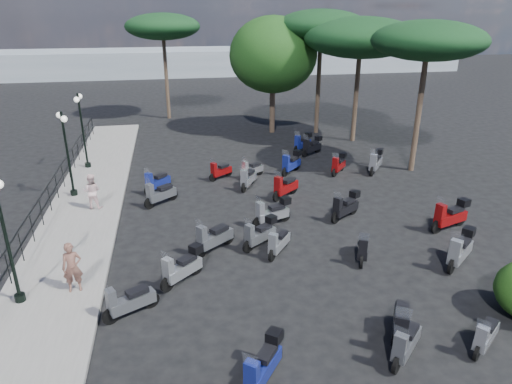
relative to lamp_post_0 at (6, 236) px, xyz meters
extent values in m
plane|color=black|center=(7.28, 2.98, -2.25)|extent=(120.00, 120.00, 0.00)
cube|color=slate|center=(0.78, 5.98, -2.17)|extent=(3.00, 30.00, 0.15)
cylinder|color=black|center=(-0.52, 0.99, -1.55)|extent=(0.04, 0.04, 1.10)
cylinder|color=black|center=(-0.52, 2.36, -1.55)|extent=(0.04, 0.04, 1.10)
cylinder|color=black|center=(-0.52, 3.72, -1.55)|extent=(0.04, 0.04, 1.10)
cylinder|color=black|center=(-0.52, 5.09, -1.55)|extent=(0.04, 0.04, 1.10)
cylinder|color=black|center=(-0.52, 6.46, -1.55)|extent=(0.04, 0.04, 1.10)
cylinder|color=black|center=(-0.52, 7.83, -1.55)|extent=(0.04, 0.04, 1.10)
cylinder|color=black|center=(-0.52, 9.20, -1.55)|extent=(0.04, 0.04, 1.10)
cylinder|color=black|center=(-0.52, 10.57, -1.55)|extent=(0.04, 0.04, 1.10)
cylinder|color=black|center=(-0.52, 11.94, -1.55)|extent=(0.04, 0.04, 1.10)
cylinder|color=black|center=(-0.52, 13.30, -1.55)|extent=(0.04, 0.04, 1.10)
cylinder|color=black|center=(-0.52, 14.67, -1.55)|extent=(0.04, 0.04, 1.10)
cylinder|color=black|center=(-0.52, 16.04, -1.55)|extent=(0.04, 0.04, 1.10)
cylinder|color=black|center=(-0.52, 17.41, -1.55)|extent=(0.04, 0.04, 1.10)
cylinder|color=black|center=(-0.52, 18.78, -1.55)|extent=(0.04, 0.04, 1.10)
cube|color=black|center=(-0.52, 5.78, -1.02)|extent=(0.04, 26.00, 0.04)
cube|color=black|center=(-0.52, 5.78, -1.55)|extent=(0.04, 26.00, 0.04)
cylinder|color=black|center=(0.00, 0.00, -1.99)|extent=(0.29, 0.29, 0.22)
cylinder|color=black|center=(0.00, 0.00, -0.26)|extent=(0.10, 0.10, 3.68)
cylinder|color=black|center=(0.10, 8.06, -1.98)|extent=(0.30, 0.30, 0.23)
cylinder|color=black|center=(0.10, 8.06, -0.20)|extent=(0.10, 0.10, 3.78)
cylinder|color=black|center=(0.10, 8.06, 1.55)|extent=(0.37, 0.80, 0.04)
sphere|color=white|center=(-0.07, 8.45, 1.45)|extent=(0.26, 0.26, 0.26)
sphere|color=white|center=(0.27, 7.67, 1.45)|extent=(0.26, 0.26, 0.26)
cylinder|color=black|center=(0.13, 11.97, -1.98)|extent=(0.31, 0.31, 0.23)
cylinder|color=black|center=(0.13, 11.97, -0.16)|extent=(0.11, 0.11, 3.87)
cylinder|color=black|center=(0.13, 11.97, 1.63)|extent=(0.05, 0.87, 0.04)
sphere|color=white|center=(0.12, 12.40, 1.53)|extent=(0.27, 0.27, 0.27)
sphere|color=white|center=(0.13, 11.53, 1.53)|extent=(0.27, 0.27, 0.27)
imported|color=brown|center=(1.48, 0.27, -1.32)|extent=(0.62, 0.46, 1.56)
imported|color=#F1CACB|center=(1.18, 6.40, -1.34)|extent=(0.82, 0.69, 1.51)
cylinder|color=black|center=(4.17, -0.08, -2.00)|extent=(0.44, 0.41, 0.50)
cylinder|color=black|center=(5.09, 0.75, -2.00)|extent=(0.44, 0.41, 0.50)
cube|color=#9B9FA4|center=(4.67, 0.37, -1.81)|extent=(1.24, 1.15, 0.35)
cube|color=black|center=(4.80, 0.48, -1.52)|extent=(0.67, 0.64, 0.14)
cube|color=#9B9FA4|center=(4.23, -0.02, -1.52)|extent=(0.38, 0.38, 0.72)
plane|color=white|center=(4.18, -0.06, -1.06)|extent=(0.32, 0.35, 0.38)
cube|color=black|center=(5.11, 0.76, -1.34)|extent=(0.48, 0.48, 0.27)
cylinder|color=black|center=(2.64, -1.34, -2.01)|extent=(0.47, 0.31, 0.48)
cylinder|color=black|center=(3.71, -0.79, -2.01)|extent=(0.47, 0.31, 0.48)
cube|color=#4D5055|center=(3.22, -1.04, -1.83)|extent=(1.31, 0.89, 0.34)
cube|color=black|center=(3.37, -0.97, -1.55)|extent=(0.67, 0.54, 0.14)
cube|color=#4D5055|center=(2.72, -1.30, -1.55)|extent=(0.33, 0.37, 0.70)
plane|color=white|center=(2.66, -1.33, -1.10)|extent=(0.24, 0.37, 0.37)
cylinder|color=black|center=(5.30, 1.75, -1.99)|extent=(0.48, 0.40, 0.52)
cylinder|color=black|center=(6.34, 2.53, -1.99)|extent=(0.48, 0.40, 0.52)
cube|color=#4D5055|center=(5.87, 2.18, -1.79)|extent=(1.35, 1.14, 0.37)
cube|color=black|center=(6.01, 2.29, -1.49)|extent=(0.72, 0.65, 0.15)
cube|color=#4D5055|center=(5.37, 1.81, -1.49)|extent=(0.39, 0.40, 0.76)
plane|color=white|center=(5.32, 1.77, -1.00)|extent=(0.32, 0.38, 0.40)
cylinder|color=black|center=(3.46, 6.25, -2.00)|extent=(0.46, 0.39, 0.50)
cylinder|color=black|center=(4.44, 7.01, -2.00)|extent=(0.46, 0.39, 0.50)
cube|color=#4D5055|center=(3.99, 6.66, -1.81)|extent=(1.28, 1.11, 0.35)
cube|color=black|center=(4.13, 6.77, -1.52)|extent=(0.68, 0.63, 0.15)
cube|color=#4D5055|center=(3.53, 6.30, -1.52)|extent=(0.37, 0.39, 0.73)
plane|color=white|center=(3.48, 6.26, -1.06)|extent=(0.31, 0.36, 0.39)
cylinder|color=black|center=(3.38, 7.75, -2.01)|extent=(0.40, 0.42, 0.48)
cylinder|color=black|center=(4.20, 8.62, -2.01)|extent=(0.40, 0.42, 0.48)
cube|color=navy|center=(3.83, 8.22, -1.83)|extent=(1.14, 1.18, 0.34)
cube|color=black|center=(3.94, 8.34, -1.55)|extent=(0.63, 0.64, 0.14)
cube|color=navy|center=(3.44, 7.80, -1.55)|extent=(0.37, 0.37, 0.70)
plane|color=white|center=(3.40, 7.76, -1.10)|extent=(0.33, 0.32, 0.37)
cylinder|color=black|center=(6.63, -3.72, -2.00)|extent=(0.38, 0.46, 0.49)
cube|color=navy|center=(6.30, -4.17, -1.82)|extent=(1.07, 1.28, 0.35)
cube|color=black|center=(6.40, -4.03, -1.53)|extent=(0.61, 0.68, 0.14)
cube|color=navy|center=(5.95, -4.64, -1.53)|extent=(0.38, 0.36, 0.72)
plane|color=white|center=(5.91, -4.69, -1.07)|extent=(0.36, 0.30, 0.38)
cube|color=black|center=(6.64, -3.70, -1.35)|extent=(0.47, 0.48, 0.27)
cylinder|color=black|center=(7.66, 1.07, -2.02)|extent=(0.35, 0.42, 0.45)
cylinder|color=black|center=(8.34, 1.98, -2.02)|extent=(0.35, 0.42, 0.45)
cube|color=#9B9FA4|center=(8.02, 1.56, -1.85)|extent=(0.99, 1.17, 0.32)
cube|color=black|center=(8.12, 1.69, -1.59)|extent=(0.57, 0.62, 0.13)
cube|color=#9B9FA4|center=(7.70, 1.13, -1.59)|extent=(0.35, 0.34, 0.66)
plane|color=white|center=(7.67, 1.09, -1.16)|extent=(0.33, 0.27, 0.35)
cylinder|color=black|center=(7.66, 3.54, -2.00)|extent=(0.50, 0.27, 0.49)
cylinder|color=black|center=(8.82, 3.98, -2.00)|extent=(0.50, 0.27, 0.49)
cube|color=#B4B7C0|center=(8.29, 3.78, -1.81)|extent=(1.38, 0.80, 0.35)
cube|color=black|center=(8.45, 3.84, -1.53)|extent=(0.69, 0.51, 0.14)
cube|color=#B4B7C0|center=(7.74, 3.57, -1.53)|extent=(0.32, 0.37, 0.72)
plane|color=white|center=(7.68, 3.55, -1.06)|extent=(0.21, 0.39, 0.38)
cube|color=black|center=(8.83, 3.99, -1.34)|extent=(0.44, 0.43, 0.27)
cylinder|color=black|center=(7.70, 7.32, -2.00)|extent=(0.33, 0.47, 0.49)
cylinder|color=black|center=(8.30, 8.39, -2.00)|extent=(0.33, 0.47, 0.49)
cube|color=#B4B7C0|center=(8.03, 7.90, -1.82)|extent=(0.95, 1.32, 0.34)
cube|color=black|center=(8.11, 8.05, -1.54)|extent=(0.56, 0.68, 0.14)
cube|color=#B4B7C0|center=(7.74, 7.40, -1.54)|extent=(0.37, 0.34, 0.71)
plane|color=white|center=(7.71, 7.34, -1.08)|extent=(0.38, 0.26, 0.38)
cylinder|color=black|center=(6.43, 8.99, -2.03)|extent=(0.40, 0.33, 0.43)
cylinder|color=black|center=(7.30, 9.63, -2.03)|extent=(0.40, 0.33, 0.43)
cube|color=maroon|center=(6.90, 9.34, -1.87)|extent=(1.12, 0.94, 0.30)
cube|color=black|center=(7.03, 9.43, -1.62)|extent=(0.59, 0.53, 0.13)
cube|color=maroon|center=(6.49, 9.03, -1.62)|extent=(0.32, 0.33, 0.63)
plane|color=white|center=(6.45, 9.00, -1.22)|extent=(0.26, 0.32, 0.33)
cylinder|color=black|center=(9.43, -4.42, -2.01)|extent=(0.41, 0.40, 0.47)
cylinder|color=black|center=(10.28, -3.60, -2.01)|extent=(0.41, 0.40, 0.47)
cube|color=#4D5055|center=(9.89, -3.98, -1.84)|extent=(1.15, 1.12, 0.33)
cube|color=black|center=(10.01, -3.86, -1.56)|extent=(0.63, 0.62, 0.14)
cube|color=#4D5055|center=(9.49, -4.37, -1.56)|extent=(0.36, 0.36, 0.69)
plane|color=white|center=(9.45, -4.41, -1.12)|extent=(0.31, 0.32, 0.36)
cylinder|color=black|center=(6.96, 1.79, -2.01)|extent=(0.44, 0.36, 0.47)
cylinder|color=black|center=(7.91, 2.49, -2.01)|extent=(0.44, 0.36, 0.47)
cube|color=#4D5055|center=(7.48, 2.17, -1.83)|extent=(1.23, 1.03, 0.34)
cube|color=black|center=(7.61, 2.27, -1.56)|extent=(0.65, 0.59, 0.14)
cube|color=#4D5055|center=(7.02, 1.84, -1.56)|extent=(0.35, 0.37, 0.69)
plane|color=white|center=(6.97, 1.80, -1.11)|extent=(0.28, 0.35, 0.37)
cube|color=black|center=(7.93, 2.50, -1.38)|extent=(0.46, 0.45, 0.26)
cylinder|color=black|center=(8.97, 6.00, -1.99)|extent=(0.46, 0.41, 0.51)
cylinder|color=black|center=(9.95, 6.82, -1.99)|extent=(0.46, 0.41, 0.51)
cube|color=maroon|center=(9.50, 6.44, -1.80)|extent=(1.30, 1.17, 0.36)
cube|color=black|center=(9.64, 6.56, -1.50)|extent=(0.70, 0.66, 0.15)
cube|color=maroon|center=(9.03, 6.05, -1.50)|extent=(0.39, 0.40, 0.75)
plane|color=white|center=(8.98, 6.01, -1.02)|extent=(0.32, 0.36, 0.40)
cylinder|color=black|center=(10.08, 9.02, -2.00)|extent=(0.42, 0.44, 0.50)
cylinder|color=black|center=(10.95, 9.93, -2.00)|extent=(0.42, 0.44, 0.50)
cube|color=navy|center=(10.55, 9.51, -1.81)|extent=(1.20, 1.23, 0.36)
cube|color=black|center=(10.68, 9.64, -1.51)|extent=(0.66, 0.67, 0.15)
cube|color=navy|center=(10.14, 9.08, -1.51)|extent=(0.39, 0.38, 0.73)
plane|color=white|center=(10.10, 9.03, -1.04)|extent=(0.35, 0.33, 0.39)
cube|color=black|center=(10.96, 9.94, -1.32)|extent=(0.49, 0.49, 0.27)
cylinder|color=black|center=(7.98, 8.93, -2.03)|extent=(0.42, 0.31, 0.44)
cylinder|color=black|center=(8.90, 9.52, -2.03)|extent=(0.42, 0.31, 0.44)
cube|color=#B4B7C0|center=(8.47, 9.25, -1.87)|extent=(1.16, 0.89, 0.31)
cube|color=black|center=(8.60, 9.33, -1.61)|extent=(0.61, 0.52, 0.13)
cube|color=#B4B7C0|center=(8.04, 8.97, -1.61)|extent=(0.31, 0.34, 0.64)
plane|color=white|center=(7.99, 8.94, -1.20)|extent=(0.25, 0.33, 0.34)
cylinder|color=black|center=(9.71, -3.95, -1.98)|extent=(0.35, 0.51, 0.52)
cylinder|color=black|center=(10.36, -2.81, -1.98)|extent=(0.35, 0.51, 0.52)
cube|color=black|center=(10.06, -3.33, -1.79)|extent=(1.02, 1.42, 0.37)
cube|color=black|center=(10.15, -3.17, -1.48)|extent=(0.61, 0.73, 0.15)
cube|color=black|center=(9.76, -3.87, -1.48)|extent=(0.40, 0.37, 0.76)
plane|color=white|center=(9.73, -3.93, -0.99)|extent=(0.40, 0.28, 0.41)
cylinder|color=black|center=(10.47, 0.12, -2.02)|extent=(0.28, 0.46, 0.46)
cylinder|color=black|center=(10.96, 1.17, -2.02)|extent=(0.28, 0.46, 0.46)
cube|color=black|center=(10.73, 0.69, -1.84)|extent=(0.83, 1.27, 0.33)
cube|color=black|center=(10.80, 0.84, -1.58)|extent=(0.51, 0.64, 0.13)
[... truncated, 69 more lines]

